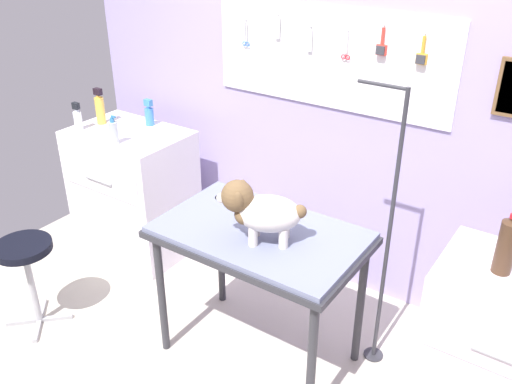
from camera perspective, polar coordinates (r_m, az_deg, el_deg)
rear_wall_panel at (r=3.39m, az=9.29°, el=7.86°), size 4.00×0.11×2.30m
grooming_table at (r=2.83m, az=0.39°, el=-5.36°), size 1.06×0.66×0.83m
grooming_arm at (r=2.89m, az=13.30°, el=-5.60°), size 0.30×0.11×1.57m
dog at (r=2.62m, az=0.37°, el=-1.90°), size 0.42×0.32×0.32m
counter_left at (r=4.05m, az=-12.56°, el=0.09°), size 0.80×0.58×0.92m
cabinet_right at (r=2.89m, az=24.19°, el=-14.96°), size 0.68×0.54×0.88m
stool at (r=3.47m, az=-22.78°, el=-6.48°), size 0.33×0.33×0.57m
detangler_spray at (r=3.97m, az=-18.01°, el=7.28°), size 0.05×0.05×0.19m
conditioner_bottle at (r=3.65m, az=-14.57°, el=6.01°), size 0.06×0.06×0.19m
shampoo_bottle at (r=3.93m, az=-11.02°, el=7.90°), size 0.06×0.06×0.19m
spray_bottle_tall at (r=4.03m, az=-15.88°, el=8.34°), size 0.06×0.06×0.25m
soda_bottle at (r=2.54m, az=24.57°, el=-5.08°), size 0.08×0.08×0.28m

